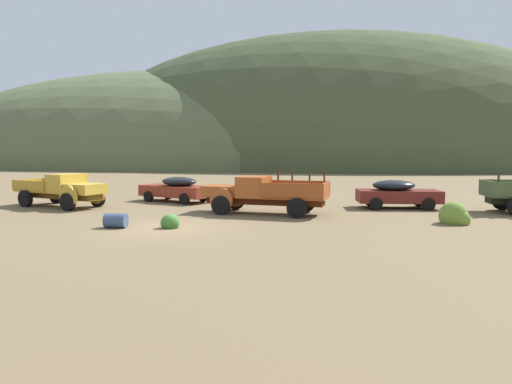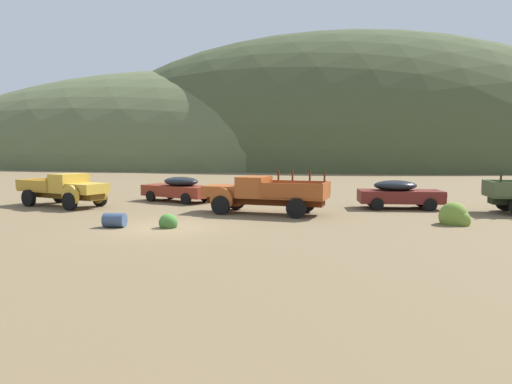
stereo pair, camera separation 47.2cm
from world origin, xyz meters
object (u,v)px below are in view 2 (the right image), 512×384
at_px(truck_faded_yellow, 69,190).
at_px(car_oxblood, 402,194).
at_px(oil_drum_tipped, 115,220).
at_px(car_rust_red, 176,189).
at_px(truck_oxide_orange, 256,194).

bearing_deg(truck_faded_yellow, car_oxblood, 26.62).
bearing_deg(oil_drum_tipped, car_oxblood, 36.69).
relative_size(truck_faded_yellow, car_rust_red, 1.15).
bearing_deg(car_rust_red, truck_faded_yellow, 57.81).
bearing_deg(truck_faded_yellow, car_rust_red, 54.46).
distance_m(truck_faded_yellow, truck_oxide_orange, 11.00).
distance_m(truck_faded_yellow, car_oxblood, 18.77).
bearing_deg(car_rust_red, truck_oxide_orange, 165.96).
xyz_separation_m(truck_faded_yellow, car_rust_red, (4.89, 3.88, -0.17)).
xyz_separation_m(truck_faded_yellow, car_oxblood, (18.45, 3.46, -0.17)).
bearing_deg(oil_drum_tipped, truck_faded_yellow, 137.42).
height_order(car_rust_red, oil_drum_tipped, car_rust_red).
distance_m(car_rust_red, oil_drum_tipped, 9.66).
relative_size(car_rust_red, car_oxblood, 1.06).
bearing_deg(car_oxblood, car_rust_red, 170.11).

